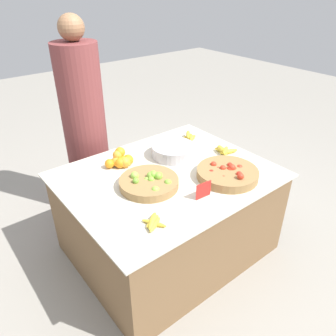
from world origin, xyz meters
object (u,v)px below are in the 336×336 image
tomato_basket (227,173)px  price_sign (204,190)px  lime_bowl (149,182)px  vendor_person (85,130)px  metal_bowl (173,151)px

tomato_basket → price_sign: (-0.29, -0.07, 0.02)m
lime_bowl → vendor_person: vendor_person is taller
vendor_person → metal_bowl: bearing=-61.2°
tomato_basket → price_sign: 0.30m
metal_bowl → vendor_person: size_ratio=0.20×
lime_bowl → metal_bowl: lime_bowl is taller
price_sign → vendor_person: bearing=102.4°
lime_bowl → price_sign: bearing=-58.4°
tomato_basket → metal_bowl: bearing=101.0°
price_sign → metal_bowl: bearing=73.5°
lime_bowl → tomato_basket: bearing=-26.6°
price_sign → vendor_person: size_ratio=0.07×
lime_bowl → metal_bowl: (0.39, 0.23, 0.01)m
tomato_basket → price_sign: size_ratio=3.70×
lime_bowl → tomato_basket: same height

